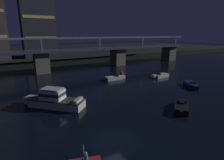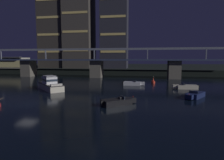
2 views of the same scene
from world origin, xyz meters
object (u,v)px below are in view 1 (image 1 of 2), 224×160
object	(u,v)px
river_bridge	(41,57)
speedboat_mid_left	(160,76)
cabin_cruiser_near_left	(55,100)
channel_buoy	(122,72)
speedboat_mid_right	(181,107)
speedboat_near_center	(115,78)
tower_central	(36,7)
speedboat_mid_center	(191,85)

from	to	relation	value
river_bridge	speedboat_mid_left	bearing A→B (deg)	-40.63
cabin_cruiser_near_left	channel_buoy	size ratio (longest dim) A/B	4.51
speedboat_mid_right	channel_buoy	distance (m)	24.39
speedboat_near_center	speedboat_mid_right	bearing A→B (deg)	-92.61
cabin_cruiser_near_left	speedboat_mid_left	size ratio (longest dim) A/B	1.52
river_bridge	tower_central	bearing A→B (deg)	80.75
channel_buoy	speedboat_mid_left	bearing A→B (deg)	-51.80
speedboat_near_center	speedboat_mid_right	size ratio (longest dim) A/B	1.12
tower_central	speedboat_mid_right	xyz separation A→B (m)	(9.09, -54.90, -18.89)
cabin_cruiser_near_left	river_bridge	bearing A→B (deg)	83.62
speedboat_mid_left	speedboat_near_center	bearing A→B (deg)	162.00
tower_central	speedboat_mid_right	bearing A→B (deg)	-80.60
speedboat_mid_center	speedboat_mid_right	xyz separation A→B (m)	(-11.33, -6.73, 0.00)
speedboat_mid_left	speedboat_mid_center	distance (m)	9.13
speedboat_near_center	speedboat_mid_right	distance (m)	19.43
speedboat_mid_right	speedboat_mid_left	bearing A→B (deg)	53.19
channel_buoy	cabin_cruiser_near_left	bearing A→B (deg)	-146.92
speedboat_mid_left	speedboat_mid_right	bearing A→B (deg)	-126.81
speedboat_near_center	channel_buoy	size ratio (longest dim) A/B	2.96
cabin_cruiser_near_left	speedboat_mid_left	world-z (taller)	cabin_cruiser_near_left
river_bridge	channel_buoy	size ratio (longest dim) A/B	59.18
cabin_cruiser_near_left	speedboat_near_center	bearing A→B (deg)	29.90
cabin_cruiser_near_left	speedboat_near_center	xyz separation A→B (m)	(15.91, 9.15, -0.64)
speedboat_mid_left	channel_buoy	bearing A→B (deg)	128.20
river_bridge	speedboat_near_center	bearing A→B (deg)	-52.61
channel_buoy	speedboat_mid_right	bearing A→B (deg)	-103.40
river_bridge	speedboat_mid_right	size ratio (longest dim) A/B	22.38
river_bridge	speedboat_near_center	world-z (taller)	river_bridge
speedboat_mid_right	speedboat_mid_center	bearing A→B (deg)	30.70
speedboat_near_center	speedboat_mid_left	distance (m)	11.54
speedboat_mid_center	channel_buoy	size ratio (longest dim) A/B	2.72
speedboat_mid_center	speedboat_mid_right	world-z (taller)	same
cabin_cruiser_near_left	channel_buoy	distance (m)	24.68
tower_central	channel_buoy	size ratio (longest dim) A/B	19.61
speedboat_mid_left	channel_buoy	world-z (taller)	channel_buoy
speedboat_mid_center	channel_buoy	bearing A→B (deg)	108.46
river_bridge	channel_buoy	bearing A→B (deg)	-35.51
speedboat_near_center	channel_buoy	xyz separation A→B (m)	(4.77, 4.32, 0.06)
tower_central	speedboat_mid_center	size ratio (longest dim) A/B	7.22
tower_central	speedboat_mid_center	xyz separation A→B (m)	(20.41, -48.18, -18.89)
river_bridge	tower_central	distance (m)	24.09
speedboat_mid_left	speedboat_mid_center	bearing A→B (deg)	-93.32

